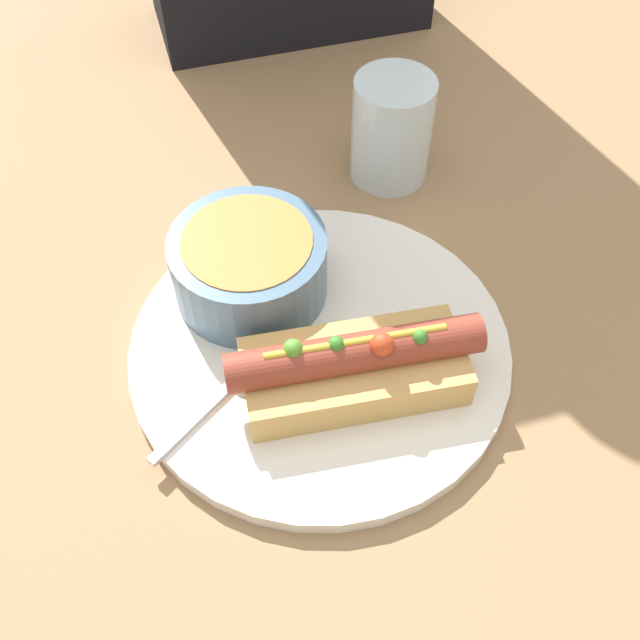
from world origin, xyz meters
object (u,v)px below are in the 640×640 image
drinking_glass (392,130)px  soup_bowl (249,263)px  spoon (258,357)px  hot_dog (354,365)px

drinking_glass → soup_bowl: bearing=-143.7°
soup_bowl → drinking_glass: (0.15, 0.11, 0.01)m
soup_bowl → spoon: size_ratio=0.93×
soup_bowl → spoon: 0.07m
hot_dog → drinking_glass: bearing=69.4°
spoon → drinking_glass: size_ratio=1.33×
drinking_glass → spoon: bearing=-132.3°
hot_dog → drinking_glass: (0.10, 0.21, 0.01)m
hot_dog → spoon: hot_dog is taller
hot_dog → drinking_glass: size_ratio=1.86×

